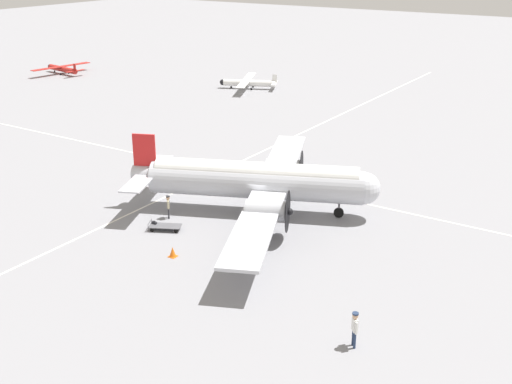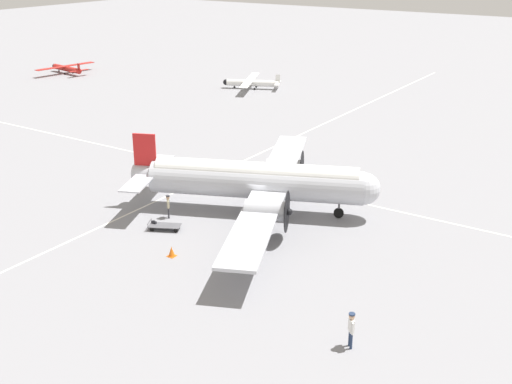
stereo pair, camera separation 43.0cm
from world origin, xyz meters
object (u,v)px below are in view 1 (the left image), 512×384
(light_aircraft_distant, at_px, (62,69))
(light_aircraft_taxiing, at_px, (248,83))
(suitcase_near_door, at_px, (154,225))
(traffic_cone, at_px, (173,252))
(crew_foreground, at_px, (355,326))
(passenger_boarding, at_px, (168,204))
(baggage_cart, at_px, (165,226))
(airliner_main, at_px, (261,181))

(light_aircraft_distant, bearing_deg, light_aircraft_taxiing, -159.90)
(suitcase_near_door, bearing_deg, traffic_cone, -34.72)
(light_aircraft_distant, bearing_deg, crew_foreground, 156.73)
(passenger_boarding, distance_m, baggage_cart, 2.17)
(baggage_cart, bearing_deg, crew_foreground, -45.30)
(crew_foreground, xyz_separation_m, suitcase_near_door, (-17.03, 5.27, -0.92))
(crew_foreground, height_order, suitcase_near_door, crew_foreground)
(airliner_main, distance_m, light_aircraft_taxiing, 42.49)
(passenger_boarding, height_order, suitcase_near_door, passenger_boarding)
(passenger_boarding, relative_size, light_aircraft_taxiing, 0.17)
(airliner_main, relative_size, light_aircraft_distant, 2.52)
(airliner_main, height_order, baggage_cart, airliner_main)
(light_aircraft_distant, bearing_deg, baggage_cart, 153.07)
(crew_foreground, relative_size, suitcase_near_door, 3.53)
(airliner_main, xyz_separation_m, baggage_cart, (-3.77, -6.07, -2.12))
(light_aircraft_distant, bearing_deg, suitcase_near_door, 152.52)
(airliner_main, distance_m, crew_foreground, 17.01)
(crew_foreground, bearing_deg, light_aircraft_taxiing, 178.12)
(crew_foreground, xyz_separation_m, passenger_boarding, (-17.34, 7.13, -0.12))
(airliner_main, distance_m, suitcase_near_door, 8.01)
(passenger_boarding, bearing_deg, suitcase_near_door, -31.75)
(passenger_boarding, height_order, light_aircraft_distant, light_aircraft_distant)
(baggage_cart, relative_size, traffic_cone, 3.62)
(airliner_main, relative_size, passenger_boarding, 14.58)
(airliner_main, bearing_deg, crew_foreground, -65.95)
(traffic_cone, bearing_deg, light_aircraft_taxiing, 118.27)
(airliner_main, bearing_deg, suitcase_near_door, -149.45)
(light_aircraft_taxiing, relative_size, traffic_cone, 15.41)
(passenger_boarding, xyz_separation_m, light_aircraft_distant, (-48.39, 33.10, -0.25))
(airliner_main, xyz_separation_m, light_aircraft_distant, (-53.25, 28.73, -1.59))
(crew_foreground, bearing_deg, airliner_main, -172.96)
(passenger_boarding, bearing_deg, light_aircraft_taxiing, 165.08)
(suitcase_near_door, distance_m, light_aircraft_distant, 59.95)
(baggage_cart, xyz_separation_m, light_aircraft_taxiing, (-20.51, 40.91, 0.55))
(traffic_cone, bearing_deg, airliner_main, 84.89)
(suitcase_near_door, distance_m, traffic_cone, 4.57)
(baggage_cart, distance_m, light_aircraft_distant, 60.50)
(suitcase_near_door, xyz_separation_m, light_aircraft_distant, (-48.70, 34.96, 0.55))
(passenger_boarding, distance_m, light_aircraft_distant, 58.63)
(light_aircraft_distant, relative_size, traffic_cone, 15.00)
(light_aircraft_distant, height_order, light_aircraft_taxiing, light_aircraft_taxiing)
(baggage_cart, bearing_deg, suitcase_near_door, 164.30)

